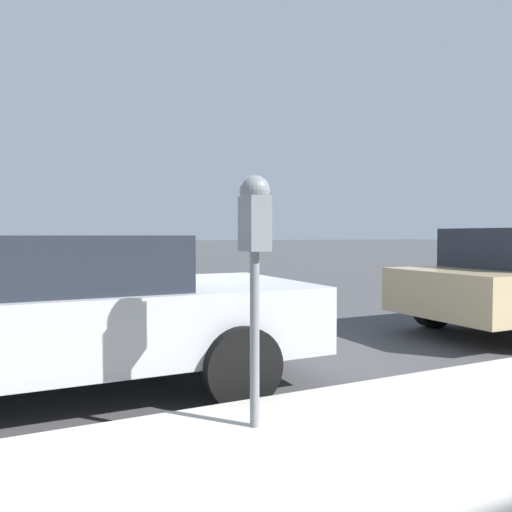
# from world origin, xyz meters

# --- Properties ---
(ground_plane) EXTENTS (220.00, 220.00, 0.00)m
(ground_plane) POSITION_xyz_m (0.00, 0.00, 0.00)
(ground_plane) COLOR #424244
(parking_meter) EXTENTS (0.21, 0.19, 1.57)m
(parking_meter) POSITION_xyz_m (-2.68, 0.01, 1.35)
(parking_meter) COLOR gray
(parking_meter) RESTS_ON sidewalk
(car_silver) EXTENTS (2.13, 4.75, 1.35)m
(car_silver) POSITION_xyz_m (-0.97, 1.28, 0.73)
(car_silver) COLOR #B7BABF
(car_silver) RESTS_ON ground_plane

